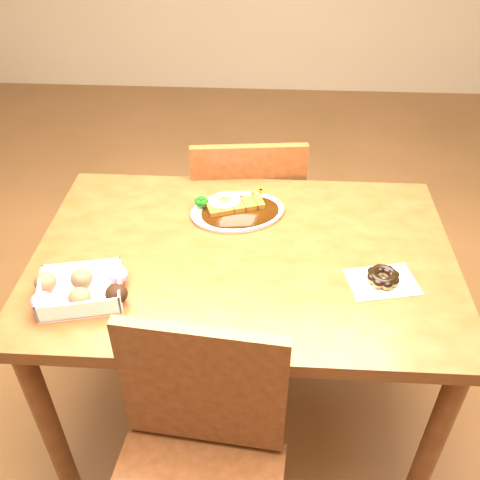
# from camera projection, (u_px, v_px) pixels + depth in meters

# --- Properties ---
(ground) EXTENTS (6.00, 6.00, 0.00)m
(ground) POSITION_uv_depth(u_px,v_px,m) (243.00, 407.00, 1.99)
(ground) COLOR brown
(ground) RESTS_ON ground
(table) EXTENTS (1.20, 0.80, 0.75)m
(table) POSITION_uv_depth(u_px,v_px,m) (244.00, 278.00, 1.59)
(table) COLOR #512A10
(table) RESTS_ON ground
(chair_far) EXTENTS (0.46, 0.46, 0.87)m
(chair_far) POSITION_uv_depth(u_px,v_px,m) (246.00, 219.00, 2.12)
(chair_far) COLOR #512A10
(chair_far) RESTS_ON ground
(chair_near) EXTENTS (0.46, 0.46, 0.87)m
(chair_near) POSITION_uv_depth(u_px,v_px,m) (195.00, 480.00, 1.28)
(chair_near) COLOR #512A10
(chair_near) RESTS_ON ground
(katsu_curry_plate) EXTENTS (0.33, 0.28, 0.06)m
(katsu_curry_plate) POSITION_uv_depth(u_px,v_px,m) (236.00, 209.00, 1.67)
(katsu_curry_plate) COLOR white
(katsu_curry_plate) RESTS_ON table
(donut_box) EXTENTS (0.25, 0.20, 0.06)m
(donut_box) POSITION_uv_depth(u_px,v_px,m) (81.00, 289.00, 1.37)
(donut_box) COLOR white
(donut_box) RESTS_ON table
(pon_de_ring) EXTENTS (0.20, 0.16, 0.03)m
(pon_de_ring) POSITION_uv_depth(u_px,v_px,m) (383.00, 277.00, 1.42)
(pon_de_ring) COLOR silver
(pon_de_ring) RESTS_ON table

